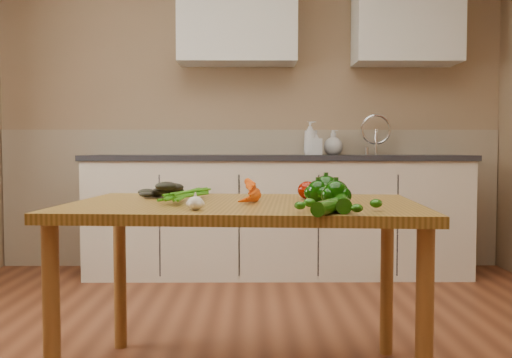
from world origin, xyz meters
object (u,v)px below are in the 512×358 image
object	(u,v)px
soap_bottle_c	(333,143)
pepper_b	(326,189)
table	(244,223)
soap_bottle_a	(310,138)
garlic_bulb	(195,203)
tomato_b	(330,191)
zucchini_b	(328,207)
leafy_greens	(162,186)
zucchini_a	(343,203)
tomato_a	(307,190)
carrot_bunch	(230,193)
pepper_c	(336,194)
soap_bottle_b	(316,143)
tomato_c	(329,192)
pepper_a	(318,192)

from	to	relation	value
soap_bottle_c	pepper_b	bearing A→B (deg)	178.60
table	soap_bottle_a	size ratio (longest dim) A/B	5.56
pepper_b	garlic_bulb	bearing A→B (deg)	-148.39
soap_bottle_c	tomato_b	size ratio (longest dim) A/B	2.51
soap_bottle_c	pepper_b	distance (m)	2.22
zucchini_b	table	bearing A→B (deg)	123.92
leafy_greens	zucchini_a	world-z (taller)	leafy_greens
pepper_b	tomato_b	bearing A→B (deg)	76.03
soap_bottle_c	tomato_b	bearing A→B (deg)	178.98
soap_bottle_c	zucchini_a	size ratio (longest dim) A/B	0.84
tomato_a	tomato_b	distance (m)	0.10
soap_bottle_a	garlic_bulb	bearing A→B (deg)	-166.87
carrot_bunch	pepper_c	distance (m)	0.46
soap_bottle_a	zucchini_a	xyz separation A→B (m)	(-0.13, -2.43, -0.27)
soap_bottle_b	tomato_c	distance (m)	2.01
leafy_greens	tomato_a	size ratio (longest dim) A/B	2.38
pepper_b	pepper_c	world-z (taller)	pepper_b
garlic_bulb	tomato_b	distance (m)	0.69
pepper_a	tomato_b	distance (m)	0.19
tomato_a	soap_bottle_c	bearing A→B (deg)	78.97
soap_bottle_a	soap_bottle_c	world-z (taller)	soap_bottle_a
soap_bottle_b	pepper_b	bearing A→B (deg)	80.95
soap_bottle_b	tomato_c	world-z (taller)	soap_bottle_b
zucchini_a	pepper_a	bearing A→B (deg)	99.72
tomato_c	zucchini_a	size ratio (longest dim) A/B	0.30
zucchini_a	soap_bottle_b	bearing A→B (deg)	85.78
leafy_greens	zucchini_b	bearing A→B (deg)	-45.29
tomato_b	tomato_c	distance (m)	0.05
garlic_bulb	tomato_a	size ratio (longest dim) A/B	0.69
carrot_bunch	pepper_c	bearing A→B (deg)	-25.69
pepper_b	tomato_c	xyz separation A→B (m)	(0.02, 0.10, -0.02)
tomato_a	tomato_b	size ratio (longest dim) A/B	1.08
leafy_greens	pepper_a	xyz separation A→B (m)	(0.65, -0.25, -0.01)
soap_bottle_a	carrot_bunch	xyz separation A→B (m)	(-0.53, -2.07, -0.26)
zucchini_a	soap_bottle_a	bearing A→B (deg)	86.85
table	pepper_b	bearing A→B (deg)	6.61
zucchini_b	leafy_greens	bearing A→B (deg)	134.71
carrot_bunch	tomato_a	xyz separation A→B (m)	(0.32, 0.10, 0.00)
zucchini_a	tomato_b	bearing A→B (deg)	87.37
soap_bottle_c	pepper_a	bearing A→B (deg)	177.82
soap_bottle_b	carrot_bunch	bearing A→B (deg)	70.56
soap_bottle_c	leafy_greens	world-z (taller)	soap_bottle_c
pepper_b	zucchini_b	size ratio (longest dim) A/B	0.54
carrot_bunch	tomato_b	size ratio (longest dim) A/B	3.35
garlic_bulb	pepper_a	distance (m)	0.53
table	carrot_bunch	distance (m)	0.14
table	zucchini_b	distance (m)	0.51
leafy_greens	soap_bottle_b	bearing A→B (deg)	64.72
tomato_c	zucchini_a	distance (m)	0.42
soap_bottle_a	pepper_b	size ratio (longest dim) A/B	2.45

